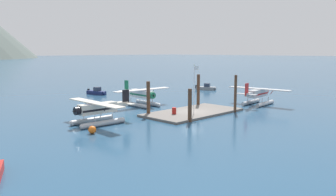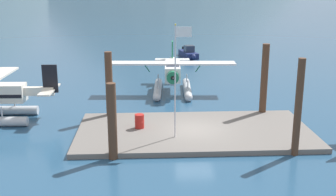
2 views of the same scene
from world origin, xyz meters
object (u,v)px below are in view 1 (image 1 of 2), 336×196
Objects in this scene: mooring_buoy at (92,130)px; fuel_drum at (174,111)px; boat_grey_open_east at (206,88)px; seaplane_white_bow_centre at (142,96)px; boat_navy_open_north at (97,92)px; seaplane_silver_stbd_aft at (258,95)px; flagpole at (195,84)px; seaplane_cream_port_fwd at (98,111)px.

fuel_drum is at bearing 2.84° from mooring_buoy.
mooring_buoy is 44.71m from boat_grey_open_east.
seaplane_white_bow_centre is 2.16× the size of boat_navy_open_north.
fuel_drum is 0.08× the size of seaplane_silver_stbd_aft.
flagpole reaches higher than seaplane_cream_port_fwd.
seaplane_white_bow_centre reaches higher than boat_grey_open_east.
boat_navy_open_north is (19.10, 28.05, 0.07)m from mooring_buoy.
flagpole reaches higher than mooring_buoy.
fuel_drum is at bearing -105.39° from seaplane_white_bow_centre.
fuel_drum is at bearing -16.32° from seaplane_cream_port_fwd.
fuel_drum is 28.02m from boat_navy_open_north.
flagpole is 31.89m from boat_grey_open_east.
boat_navy_open_north reaches higher than mooring_buoy.
boat_grey_open_east is 0.94× the size of boat_navy_open_north.
boat_grey_open_east is at bearing -25.73° from boat_navy_open_north.
fuel_drum is at bearing -149.06° from boat_grey_open_east.
seaplane_silver_stbd_aft is 2.30× the size of boat_grey_open_east.
boat_grey_open_east is (41.18, 17.41, 0.07)m from mooring_buoy.
seaplane_white_bow_centre is at bearing 27.96° from seaplane_cream_port_fwd.
seaplane_white_bow_centre is at bearing -100.20° from boat_navy_open_north.
seaplane_silver_stbd_aft is (16.85, -2.83, 0.84)m from fuel_drum.
mooring_buoy is 0.08× the size of seaplane_silver_stbd_aft.
flagpole reaches higher than boat_navy_open_north.
flagpole is at bearing -37.29° from fuel_drum.
boat_grey_open_east is at bearing 19.90° from seaplane_cream_port_fwd.
mooring_buoy is at bearing -146.78° from seaplane_white_bow_centre.
seaplane_silver_stbd_aft reaches higher than boat_grey_open_east.
fuel_drum reaches higher than mooring_buoy.
seaplane_white_bow_centre is (2.69, 9.78, 0.84)m from fuel_drum.
boat_navy_open_north is (16.00, 24.43, -1.09)m from seaplane_cream_port_fwd.
seaplane_cream_port_fwd is at bearing -123.22° from boat_navy_open_north.
boat_grey_open_east is (25.25, 6.98, -1.09)m from seaplane_white_bow_centre.
seaplane_silver_stbd_aft is 1.00× the size of seaplane_white_bow_centre.
mooring_buoy is at bearing -157.08° from boat_grey_open_east.
flagpole is 14.94m from seaplane_silver_stbd_aft.
boat_navy_open_north is (5.86, 27.40, -0.25)m from fuel_drum.
mooring_buoy is 30.19m from seaplane_silver_stbd_aft.
boat_grey_open_east is at bearing 22.92° from mooring_buoy.
seaplane_white_bow_centre reaches higher than boat_navy_open_north.
seaplane_white_bow_centre is 17.93m from boat_navy_open_north.
fuel_drum is (-2.22, 1.69, -3.63)m from flagpole.
seaplane_white_bow_centre is (-14.16, 12.61, 0.00)m from seaplane_silver_stbd_aft.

